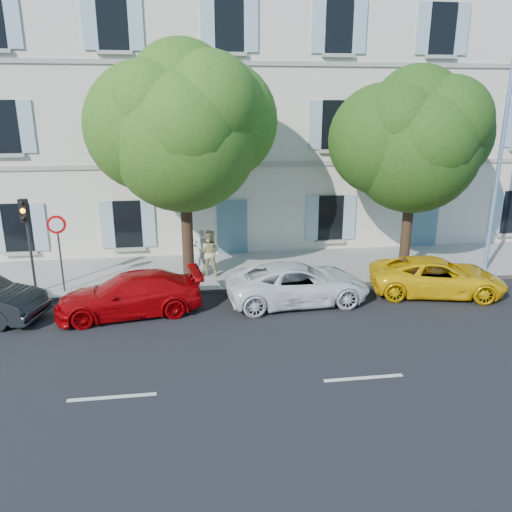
{
  "coord_description": "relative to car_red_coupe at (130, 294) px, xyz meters",
  "views": [
    {
      "loc": [
        -4.13,
        -14.34,
        6.44
      ],
      "look_at": [
        -1.82,
        2.0,
        1.4
      ],
      "focal_mm": 35.0,
      "sensor_mm": 36.0,
      "label": 1
    }
  ],
  "objects": [
    {
      "name": "ground",
      "position": [
        6.03,
        -0.83,
        -0.66
      ],
      "size": [
        90.0,
        90.0,
        0.0
      ],
      "primitive_type": "plane",
      "color": "black"
    },
    {
      "name": "sidewalk",
      "position": [
        6.03,
        3.62,
        -0.59
      ],
      "size": [
        36.0,
        4.5,
        0.15
      ],
      "primitive_type": "cube",
      "color": "#A09E96",
      "rests_on": "ground"
    },
    {
      "name": "kerb",
      "position": [
        6.03,
        1.45,
        -0.58
      ],
      "size": [
        36.0,
        0.16,
        0.16
      ],
      "primitive_type": "cube",
      "color": "#9E998E",
      "rests_on": "ground"
    },
    {
      "name": "building",
      "position": [
        6.03,
        9.37,
        5.34
      ],
      "size": [
        28.0,
        7.0,
        12.0
      ],
      "primitive_type": "cube",
      "color": "beige",
      "rests_on": "ground"
    },
    {
      "name": "car_red_coupe",
      "position": [
        0.0,
        0.0,
        0.0
      ],
      "size": [
        4.78,
        2.48,
        1.32
      ],
      "primitive_type": "imported",
      "rotation": [
        0.0,
        0.0,
        4.85
      ],
      "color": "#A30407",
      "rests_on": "ground"
    },
    {
      "name": "car_white_coupe",
      "position": [
        5.51,
        0.23,
        0.01
      ],
      "size": [
        4.94,
        2.49,
        1.34
      ],
      "primitive_type": "imported",
      "rotation": [
        0.0,
        0.0,
        1.63
      ],
      "color": "white",
      "rests_on": "ground"
    },
    {
      "name": "car_yellow_supercar",
      "position": [
        10.52,
        0.3,
        -0.02
      ],
      "size": [
        4.96,
        3.08,
        1.28
      ],
      "primitive_type": "imported",
      "rotation": [
        0.0,
        0.0,
        1.35
      ],
      "color": "yellow",
      "rests_on": "ground"
    },
    {
      "name": "tree_left",
      "position": [
        1.89,
        2.53,
        4.73
      ],
      "size": [
        5.26,
        5.26,
        8.15
      ],
      "color": "#3A2819",
      "rests_on": "sidewalk"
    },
    {
      "name": "tree_right",
      "position": [
        10.27,
        2.5,
        4.23
      ],
      "size": [
        4.8,
        4.8,
        7.4
      ],
      "color": "#3A2819",
      "rests_on": "sidewalk"
    },
    {
      "name": "traffic_light",
      "position": [
        -3.43,
        1.95,
        1.88
      ],
      "size": [
        0.29,
        0.37,
        3.31
      ],
      "color": "#383A3D",
      "rests_on": "sidewalk"
    },
    {
      "name": "road_sign",
      "position": [
        -2.47,
        1.98,
        1.45
      ],
      "size": [
        0.63,
        0.14,
        2.72
      ],
      "color": "#383A3D",
      "rests_on": "sidewalk"
    },
    {
      "name": "street_lamp",
      "position": [
        13.44,
        1.87,
        4.01
      ],
      "size": [
        0.29,
        1.7,
        7.97
      ],
      "color": "#7293BF",
      "rests_on": "sidewalk"
    },
    {
      "name": "pedestrian_a",
      "position": [
        2.37,
        3.51,
        0.33
      ],
      "size": [
        0.69,
        0.53,
        1.69
      ],
      "primitive_type": "imported",
      "rotation": [
        0.0,
        0.0,
        3.36
      ],
      "color": "silver",
      "rests_on": "sidewalk"
    },
    {
      "name": "pedestrian_b",
      "position": [
        2.68,
        3.06,
        0.37
      ],
      "size": [
        1.02,
        0.9,
        1.77
      ],
      "primitive_type": "imported",
      "rotation": [
        0.0,
        0.0,
        2.83
      ],
      "color": "#C8C180",
      "rests_on": "sidewalk"
    }
  ]
}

